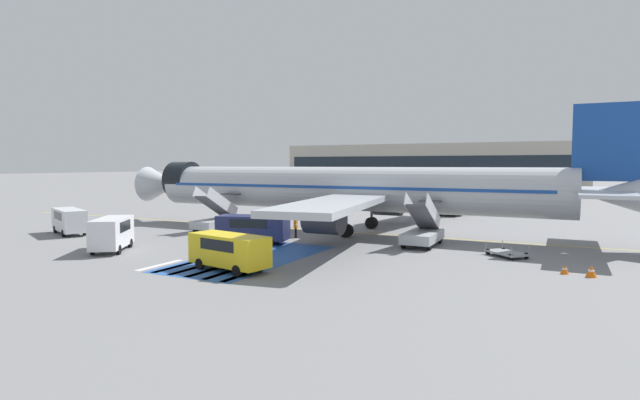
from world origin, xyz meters
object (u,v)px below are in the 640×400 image
Objects in this scene: service_van_0 at (112,232)px; traffic_cone_0 at (565,269)px; airliner at (348,189)px; ground_crew_2 at (263,222)px; baggage_cart at (507,253)px; traffic_cone_1 at (591,271)px; boarding_stairs_aft at (423,232)px; service_van_1 at (253,227)px; service_van_3 at (229,249)px; ground_crew_0 at (296,226)px; terminal_building at (427,166)px; boarding_stairs_forward at (217,220)px; fuel_tanker at (458,199)px; service_van_2 at (69,219)px; ground_crew_3 at (231,224)px; ground_crew_1 at (264,222)px.

service_van_0 is 9.60× the size of traffic_cone_0.
airliner is 8.06m from ground_crew_2.
baggage_cart is at bearing 131.14° from traffic_cone_0.
traffic_cone_1 is at bearing -119.73° from airliner.
boarding_stairs_aft reaches higher than baggage_cart.
service_van_1 reaches higher than baggage_cart.
service_van_1 is (-3.97, -9.01, -2.56)m from airliner.
traffic_cone_0 is (17.05, 7.58, -0.98)m from service_van_3.
terminal_building is at bearing -3.73° from ground_crew_0.
ground_crew_2 is 26.36m from traffic_cone_1.
airliner is 9.10× the size of boarding_stairs_forward.
terminal_building is (-15.50, 102.59, 4.29)m from service_van_3.
fuel_tanker reaches higher than service_van_3.
service_van_2 is 3.35× the size of ground_crew_2.
service_van_2 is at bearing 119.25° from airliner.
ground_crew_0 is (-7.75, -26.61, -0.80)m from fuel_tanker.
service_van_1 is 4.29m from ground_crew_3.
boarding_stairs_forward is 30.70m from fuel_tanker.
ground_crew_2 is (-4.32, 1.78, -0.03)m from ground_crew_0.
baggage_cart reaches higher than traffic_cone_0.
ground_crew_0 reaches higher than traffic_cone_0.
ground_crew_0 is 2.69× the size of traffic_cone_1.
service_van_3 is (0.40, -17.75, -2.59)m from airliner.
service_van_1 is at bearing -102.17° from fuel_tanker.
service_van_3 reaches higher than traffic_cone_1.
boarding_stairs_forward is 11.70m from service_van_0.
ground_crew_2 is at bearing 175.68° from boarding_stairs_aft.
fuel_tanker reaches higher than baggage_cart.
boarding_stairs_forward is 4.82m from ground_crew_1.
service_van_3 is at bearing -179.41° from airliner.
fuel_tanker is 42.54m from service_van_2.
service_van_0 is 2.68× the size of ground_crew_3.
ground_crew_3 is (-15.58, -2.48, 0.05)m from boarding_stairs_aft.
boarding_stairs_forward is at bearing 112.12° from airliner.
ground_crew_2 is at bearing 116.57° from airliner.
ground_crew_1 is (-2.17, 4.79, -0.29)m from service_van_1.
boarding_stairs_aft is at bearing 148.66° from traffic_cone_0.
fuel_tanker is 40.99m from service_van_0.
boarding_stairs_forward reaches higher than baggage_cart.
service_van_1 is 9.07× the size of traffic_cone_1.
ground_crew_1 is at bearing -143.21° from service_van_3.
ground_crew_3 is at bearing -109.87° from fuel_tanker.
service_van_2 is 0.07× the size of terminal_building.
ground_crew_2 is (-2.73, 5.56, -0.33)m from service_van_1.
traffic_cone_0 is (24.14, -6.73, -0.69)m from ground_crew_2.
ground_crew_0 is (-2.77, 12.53, -0.26)m from service_van_3.
ground_crew_3 is at bearing 172.36° from traffic_cone_1.
ground_crew_1 is at bearing 178.70° from boarding_stairs_aft.
service_van_2 is at bearing -158.47° from ground_crew_3.
boarding_stairs_forward reaches higher than ground_crew_3.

